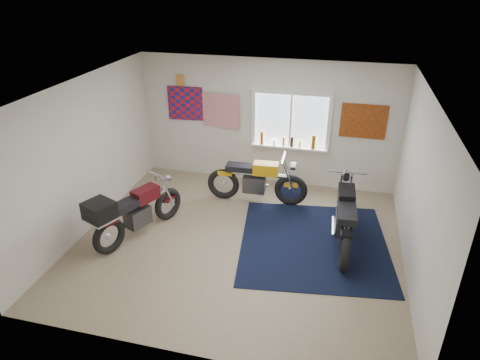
% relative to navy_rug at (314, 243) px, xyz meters
% --- Properties ---
extents(ground, '(5.50, 5.50, 0.00)m').
position_rel_navy_rug_xyz_m(ground, '(-1.28, -0.27, -0.01)').
color(ground, '#9E896B').
rests_on(ground, ground).
extents(room_shell, '(5.50, 5.50, 5.50)m').
position_rel_navy_rug_xyz_m(room_shell, '(-1.28, -0.27, 1.63)').
color(room_shell, white).
rests_on(room_shell, ground).
extents(navy_rug, '(2.82, 2.91, 0.01)m').
position_rel_navy_rug_xyz_m(navy_rug, '(0.00, 0.00, 0.00)').
color(navy_rug, black).
rests_on(navy_rug, ground).
extents(window_assembly, '(1.66, 0.17, 1.26)m').
position_rel_navy_rug_xyz_m(window_assembly, '(-0.78, 2.20, 1.36)').
color(window_assembly, white).
rests_on(window_assembly, room_shell).
extents(oil_bottles, '(1.17, 0.09, 0.30)m').
position_rel_navy_rug_xyz_m(oil_bottles, '(-0.73, 2.13, 1.02)').
color(oil_bottles, '#8E4614').
rests_on(oil_bottles, window_assembly).
extents(flag_display, '(1.60, 0.10, 1.17)m').
position_rel_navy_rug_xyz_m(flag_display, '(-3.18, 2.21, 2.14)').
color(flag_display, red).
rests_on(flag_display, room_shell).
extents(triumph_poster, '(0.90, 0.03, 0.70)m').
position_rel_navy_rug_xyz_m(triumph_poster, '(0.67, 2.21, 1.54)').
color(triumph_poster, '#A54C14').
rests_on(triumph_poster, room_shell).
extents(yellow_triumph, '(2.05, 0.61, 1.03)m').
position_rel_navy_rug_xyz_m(yellow_triumph, '(-1.29, 1.23, 0.45)').
color(yellow_triumph, black).
rests_on(yellow_triumph, ground).
extents(black_chrome_bike, '(0.66, 2.16, 1.11)m').
position_rel_navy_rug_xyz_m(black_chrome_bike, '(0.47, 0.17, 0.48)').
color(black_chrome_bike, black).
rests_on(black_chrome_bike, navy_rug).
extents(maroon_tourer, '(1.06, 1.92, 1.01)m').
position_rel_navy_rug_xyz_m(maroon_tourer, '(-3.10, -0.59, 0.52)').
color(maroon_tourer, black).
rests_on(maroon_tourer, ground).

